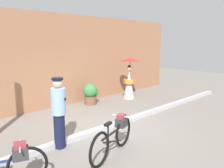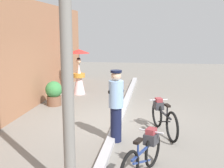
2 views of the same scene
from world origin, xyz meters
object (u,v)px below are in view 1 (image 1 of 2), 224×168
(bicycle_far_side, at_px, (1,166))
(potted_plant_by_door, at_px, (91,93))
(bicycle_near_officer, at_px, (114,135))
(person_officer, at_px, (59,111))
(person_with_parasol, at_px, (129,77))

(bicycle_far_side, xyz_separation_m, potted_plant_by_door, (4.44, 3.25, 0.03))
(bicycle_near_officer, relative_size, bicycle_far_side, 1.09)
(bicycle_near_officer, relative_size, potted_plant_by_door, 2.05)
(person_officer, height_order, person_with_parasol, person_with_parasol)
(bicycle_near_officer, bearing_deg, potted_plant_by_door, 59.22)
(bicycle_far_side, height_order, potted_plant_by_door, potted_plant_by_door)
(bicycle_near_officer, height_order, person_officer, person_officer)
(bicycle_far_side, height_order, person_officer, person_officer)
(bicycle_near_officer, relative_size, person_with_parasol, 0.95)
(person_officer, relative_size, person_with_parasol, 0.92)
(bicycle_near_officer, xyz_separation_m, potted_plant_by_door, (2.17, 3.65, 0.02))
(bicycle_far_side, relative_size, person_with_parasol, 0.88)
(person_officer, height_order, potted_plant_by_door, person_officer)
(person_officer, bearing_deg, bicycle_near_officer, -56.08)
(person_with_parasol, bearing_deg, bicycle_far_side, -155.62)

